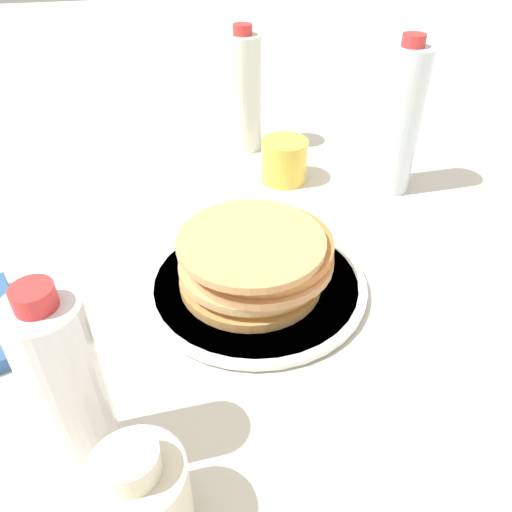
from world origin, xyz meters
The scene contains 8 objects.
ground_plane centered at (0.00, 0.00, 0.00)m, with size 4.00×4.00×0.00m, color silver.
plate centered at (-0.01, -0.01, 0.01)m, with size 0.30×0.30×0.01m.
pancake_stack centered at (-0.01, -0.01, 0.05)m, with size 0.20×0.20×0.07m.
juice_glass centered at (0.28, -0.12, 0.04)m, with size 0.08×0.08×0.08m.
cream_jug centered at (-0.30, 0.14, 0.05)m, with size 0.08×0.08×0.11m.
water_bottle_near centered at (-0.22, 0.19, 0.10)m, with size 0.06×0.06×0.22m.
water_bottle_mid centered at (0.43, -0.07, 0.11)m, with size 0.07×0.07×0.23m.
water_bottle_far centered at (0.22, -0.30, 0.12)m, with size 0.07×0.07×0.26m.
Camera 1 is at (-0.51, 0.08, 0.45)m, focal length 35.00 mm.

